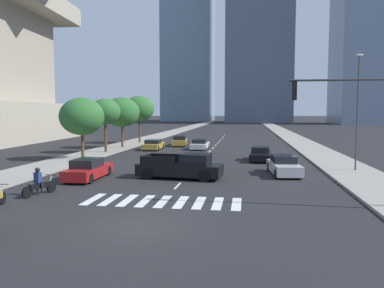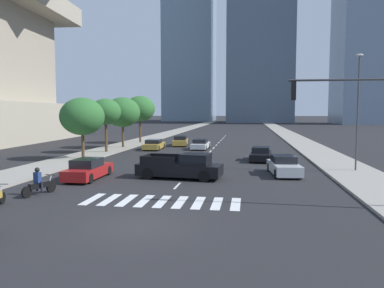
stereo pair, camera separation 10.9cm
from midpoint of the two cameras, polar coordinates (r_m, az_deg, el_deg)
name	(u,v)px [view 2 (the right image)]	position (r m, az deg, el deg)	size (l,w,h in m)	color
ground_plane	(139,226)	(15.16, -7.77, -12.06)	(800.00, 800.00, 0.00)	#232326
sidewalk_east	(315,150)	(44.77, 18.12, -0.92)	(4.00, 260.00, 0.15)	gray
sidewalk_west	(117,148)	(46.85, -11.21, -0.53)	(4.00, 260.00, 0.15)	gray
crosswalk_near	(162,201)	(18.90, -4.35, -8.61)	(7.65, 2.57, 0.01)	silver
lane_divider_center	(214,148)	(46.31, 3.34, -0.59)	(0.14, 50.00, 0.01)	silver
motorcycle_trailing	(39,184)	(21.71, -21.90, -5.62)	(0.98, 2.11, 1.49)	black
pickup_truck	(183,166)	(25.01, -1.17, -3.39)	(5.75, 2.57, 1.67)	black
sedan_white_0	(200,144)	(44.72, 1.36, -0.08)	(1.87, 4.59, 1.18)	silver
sedan_gold_1	(154,145)	(44.53, -5.67, -0.11)	(2.00, 4.74, 1.20)	#B28E38
sedan_gold_2	(181,141)	(49.16, -1.67, 0.42)	(2.11, 4.63, 1.29)	#B28E38
sedan_silver_3	(284,166)	(27.33, 13.75, -3.23)	(2.18, 4.58, 1.35)	#B7BABF
sedan_red_4	(88,170)	(25.82, -15.23, -3.73)	(1.78, 4.73, 1.36)	maroon
sedan_black_5	(261,154)	(34.72, 10.39, -1.55)	(2.10, 4.58, 1.24)	black
traffic_signal_near	(357,113)	(18.62, 23.69, 4.27)	(5.11, 0.28, 6.08)	#333335
street_lamp_east	(358,104)	(29.91, 23.78, 5.50)	(0.50, 0.24, 8.38)	#3F3F42
street_tree_nearest	(82,117)	(35.99, -16.10, 3.99)	(4.02, 4.02, 5.54)	#4C3823
street_tree_second	(106,112)	(41.30, -12.79, 4.74)	(3.24, 3.24, 5.65)	#4C3823
street_tree_third	(123,112)	(46.44, -10.34, 4.71)	(4.22, 4.22, 5.99)	#4C3823
street_tree_fourth	(140,109)	(53.53, -7.78, 5.26)	(4.19, 4.19, 6.46)	#4C3823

